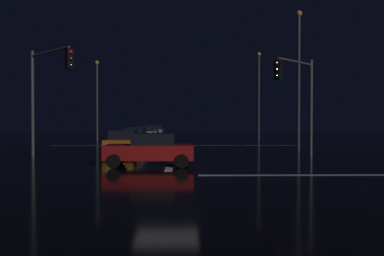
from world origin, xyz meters
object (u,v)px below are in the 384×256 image
object	(u,v)px
traffic_signal_ne	(297,89)
streetlamp_right_near	(299,71)
sedan_gray	(156,131)
sedan_orange	(123,142)
streetlamp_left_far	(97,94)
sedan_red_crossing	(150,149)
sedan_black	(137,135)
sedan_green	(151,132)
traffic_signal_nw	(47,82)
sedan_white	(133,138)
sedan_silver	(145,133)
streetlamp_right_far	(259,90)

from	to	relation	value
traffic_signal_ne	streetlamp_right_near	world-z (taller)	streetlamp_right_near
sedan_gray	traffic_signal_ne	size ratio (longest dim) A/B	0.74
sedan_gray	sedan_orange	bearing A→B (deg)	-89.94
traffic_signal_ne	streetlamp_right_near	size ratio (longest dim) A/B	0.57
traffic_signal_ne	streetlamp_left_far	distance (m)	27.63
traffic_signal_ne	streetlamp_left_far	bearing A→B (deg)	125.93
streetlamp_right_near	streetlamp_left_far	world-z (taller)	streetlamp_right_near
sedan_red_crossing	traffic_signal_ne	world-z (taller)	traffic_signal_ne
sedan_black	sedan_green	world-z (taller)	same
sedan_orange	traffic_signal_nw	distance (m)	5.91
sedan_white	streetlamp_left_far	bearing A→B (deg)	112.60
traffic_signal_ne	sedan_orange	bearing A→B (deg)	165.95
sedan_silver	traffic_signal_ne	xyz separation A→B (m)	(10.78, -21.21, 3.21)
sedan_silver	traffic_signal_nw	world-z (taller)	traffic_signal_nw
sedan_white	streetlamp_right_near	bearing A→B (deg)	-10.16
sedan_white	traffic_signal_ne	world-z (taller)	traffic_signal_ne
sedan_red_crossing	streetlamp_left_far	bearing A→B (deg)	107.20
sedan_silver	traffic_signal_nw	bearing A→B (deg)	-99.14
sedan_white	traffic_signal_nw	size ratio (longest dim) A/B	0.69
streetlamp_left_far	traffic_signal_ne	bearing A→B (deg)	-54.07
sedan_green	sedan_gray	bearing A→B (deg)	87.23
sedan_red_crossing	streetlamp_right_far	xyz separation A→B (m)	(9.96, 26.14, 4.81)
sedan_orange	streetlamp_right_far	bearing A→B (deg)	58.27
streetlamp_right_near	sedan_white	bearing A→B (deg)	169.84
traffic_signal_ne	streetlamp_right_near	bearing A→B (deg)	73.73
streetlamp_left_far	streetlamp_right_far	world-z (taller)	streetlamp_right_far
sedan_black	traffic_signal_ne	distance (m)	18.47
sedan_orange	streetlamp_right_near	size ratio (longest dim) A/B	0.43
sedan_orange	streetlamp_right_far	distance (m)	23.73
sedan_gray	sedan_green	bearing A→B (deg)	-92.77
sedan_white	sedan_gray	distance (m)	24.22
sedan_red_crossing	sedan_orange	bearing A→B (deg)	109.48
sedan_gray	streetlamp_right_near	xyz separation A→B (m)	(12.25, -26.42, 4.99)
sedan_red_crossing	streetlamp_right_near	distance (m)	15.07
sedan_white	traffic_signal_nw	bearing A→B (deg)	-113.33
sedan_gray	traffic_signal_ne	xyz separation A→B (m)	(10.40, -32.78, 3.21)
streetlamp_right_near	traffic_signal_ne	bearing A→B (deg)	-106.27
sedan_gray	sedan_red_crossing	xyz separation A→B (m)	(2.29, -36.56, 0.00)
sedan_green	traffic_signal_ne	size ratio (longest dim) A/B	0.74
sedan_silver	streetlamp_left_far	bearing A→B (deg)	168.11
sedan_silver	sedan_white	bearing A→B (deg)	-88.56
sedan_white	sedan_black	size ratio (longest dim) A/B	1.00
sedan_silver	sedan_green	world-z (taller)	same
sedan_red_crossing	streetlamp_right_near	world-z (taller)	streetlamp_right_near
streetlamp_left_far	sedan_white	bearing A→B (deg)	-67.40
sedan_white	sedan_gray	world-z (taller)	same
sedan_black	traffic_signal_ne	size ratio (longest dim) A/B	0.74
sedan_green	sedan_gray	size ratio (longest dim) A/B	1.00
sedan_silver	sedan_gray	world-z (taller)	same
sedan_red_crossing	sedan_green	bearing A→B (deg)	94.67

